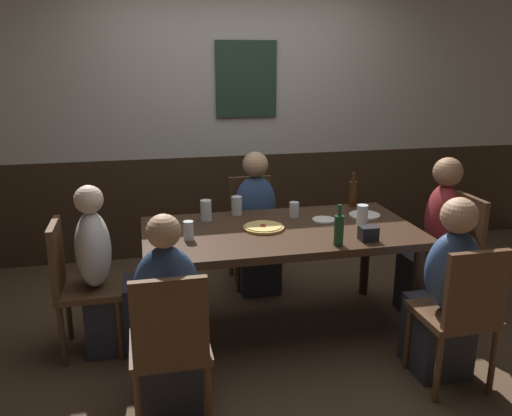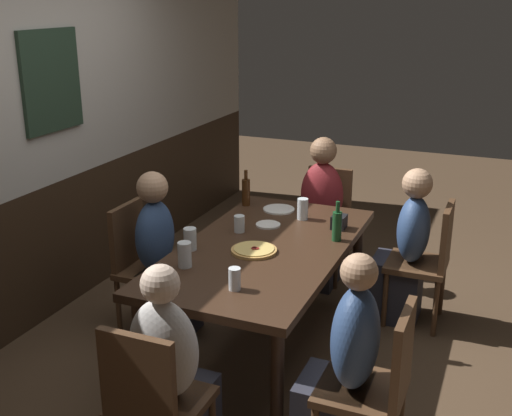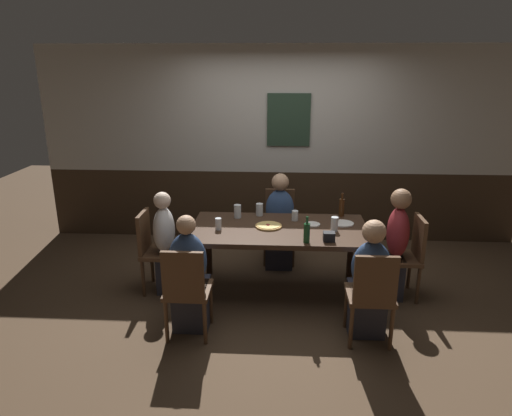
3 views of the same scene
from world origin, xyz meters
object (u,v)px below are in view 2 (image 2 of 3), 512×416
Objects in this scene: chair_right_near at (428,257)px; beer_bottle_green at (337,225)px; chair_left_near at (378,382)px; chair_head_east at (325,217)px; pint_glass_amber at (185,256)px; tumbler_water at (239,224)px; highball_clear at (235,280)px; pizza at (254,250)px; dining_table at (264,257)px; beer_glass_half at (303,210)px; chair_head_west at (152,400)px; person_head_east at (319,223)px; condiment_caddy at (339,222)px; person_mid_far at (163,266)px; person_left_near at (343,380)px; beer_bottle_brown at (246,191)px; person_head_west at (171,387)px; tumbler_short at (190,240)px; plate_white_large at (279,209)px; person_right_near at (404,257)px; plate_white_small at (268,225)px; chair_mid_far at (142,260)px.

beer_bottle_green reaches higher than chair_right_near.
chair_left_near is 1.00× the size of chair_head_east.
tumbler_water is at bearing -5.26° from pint_glass_amber.
pint_glass_amber is 0.99m from beer_bottle_green.
highball_clear is at bearing -177.51° from chair_head_east.
pizza is at bearing 134.96° from chair_right_near.
pint_glass_amber reaches higher than chair_right_near.
dining_table is 0.58m from beer_glass_half.
highball_clear is 0.41m from pint_glass_amber.
dining_table is 2.07× the size of chair_head_west.
beer_glass_half is at bearing -174.36° from person_head_east.
chair_head_east reaches higher than condiment_caddy.
beer_glass_half reaches higher than chair_head_west.
highball_clear is at bearing -127.30° from person_mid_far.
person_left_near reaches higher than condiment_caddy.
person_head_east is 0.72m from beer_bottle_brown.
person_head_west is 10.01× the size of tumbler_water.
condiment_caddy is at bearing 23.44° from chair_left_near.
pizza is 0.68m from beer_glass_half.
beer_bottle_green is at bearing -76.88° from person_mid_far.
pint_glass_amber is 1.13m from condiment_caddy.
beer_glass_half is 0.90m from tumbler_short.
plate_white_large is at bearing 35.49° from chair_left_near.
person_head_east is 0.82m from condiment_caddy.
pint_glass_amber is at bearing 145.79° from condiment_caddy.
beer_bottle_brown is (1.49, 1.31, 0.35)m from chair_left_near.
highball_clear is 0.46× the size of beer_bottle_brown.
pizza is 0.80m from plate_white_large.
person_head_east is at bearing 180.00° from chair_head_east.
person_right_near reaches higher than chair_right_near.
chair_right_near is 1.67m from tumbler_short.
plate_white_large is at bearing -40.42° from person_mid_far.
person_left_near is at bearing -118.75° from person_mid_far.
person_mid_far is 6.87× the size of plate_white_small.
dining_table is 7.08× the size of beer_bottle_green.
dining_table is 2.07× the size of chair_right_near.
pint_glass_amber reaches higher than tumbler_short.
person_left_near is 1.60m from person_right_near.
pint_glass_amber is (-1.26, 1.03, 0.33)m from person_right_near.
chair_head_west is 1.86m from condiment_caddy.
person_mid_far reaches higher than condiment_caddy.
chair_mid_far is 1.81m from person_left_near.
pint_glass_amber is 0.89× the size of plate_white_small.
person_mid_far is 7.66× the size of beer_glass_half.
tumbler_short is 0.92m from beer_bottle_green.
dining_table is 6.59× the size of pizza.
tumbler_water is at bearing 166.51° from person_head_east.
person_left_near reaches higher than chair_left_near.
person_head_east is at bearing 5.64° from beer_glass_half.
beer_bottle_brown is at bearing 21.06° from highball_clear.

